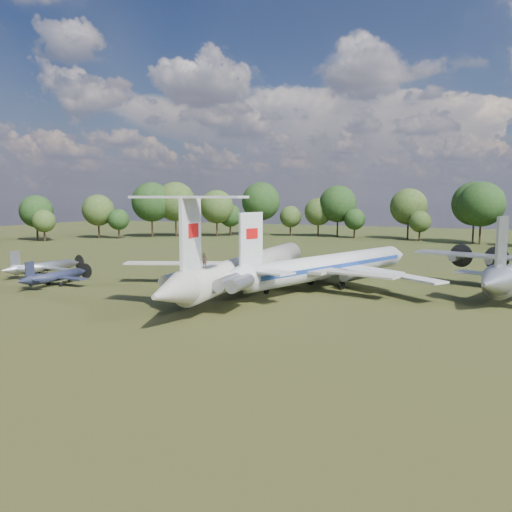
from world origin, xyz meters
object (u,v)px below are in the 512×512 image
at_px(il62_airliner, 251,272).
at_px(tu104_jet, 330,270).
at_px(small_prop_west, 56,279).
at_px(small_prop_northwest, 44,269).
at_px(person_on_il62, 205,260).

height_order(il62_airliner, tu104_jet, il62_airliner).
distance_m(tu104_jet, small_prop_west, 37.32).
xyz_separation_m(il62_airliner, small_prop_northwest, (-33.86, -2.34, -1.32)).
distance_m(il62_airliner, small_prop_northwest, 33.97).
bearing_deg(tu104_jet, small_prop_west, -135.83).
height_order(tu104_jet, small_prop_northwest, tu104_jet).
distance_m(small_prop_northwest, person_on_il62, 36.65).
bearing_deg(il62_airliner, small_prop_northwest, -179.74).
xyz_separation_m(il62_airliner, small_prop_west, (-25.58, -8.04, -1.42)).
xyz_separation_m(small_prop_northwest, person_on_il62, (34.71, -10.88, 4.47)).
bearing_deg(small_prop_west, person_on_il62, -10.53).
bearing_deg(person_on_il62, il62_airliner, -79.11).
xyz_separation_m(tu104_jet, person_on_il62, (-7.72, -20.15, 3.34)).
xyz_separation_m(small_prop_west, small_prop_northwest, (-8.28, 5.71, 0.10)).
height_order(il62_airliner, small_prop_west, il62_airliner).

